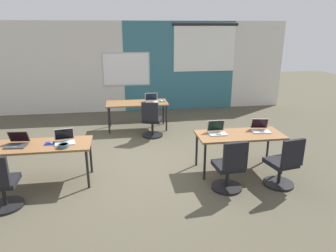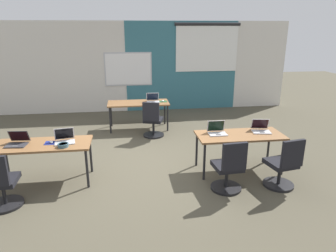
{
  "view_description": "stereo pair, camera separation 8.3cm",
  "coord_description": "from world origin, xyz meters",
  "px_view_note": "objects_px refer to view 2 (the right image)",
  "views": [
    {
      "loc": [
        -0.39,
        -5.71,
        2.61
      ],
      "look_at": [
        0.46,
        -0.21,
        0.82
      ],
      "focal_mm": 32.85,
      "sensor_mm": 36.0,
      "label": 1
    },
    {
      "loc": [
        -0.3,
        -5.73,
        2.61
      ],
      "look_at": [
        0.46,
        -0.21,
        0.82
      ],
      "focal_mm": 32.85,
      "sensor_mm": 36.0,
      "label": 2
    }
  ],
  "objects_px": {
    "laptop_near_right_end": "(261,129)",
    "mouse_far_right": "(163,101)",
    "desk_near_left": "(43,147)",
    "desk_near_right": "(240,137)",
    "snack_bowl": "(63,145)",
    "desk_far_center": "(138,105)",
    "mouse_near_left_inner": "(51,142)",
    "chair_far_right": "(153,122)",
    "laptop_far_right": "(153,100)",
    "laptop_near_right_inner": "(217,131)",
    "laptop_near_left_end": "(17,142)",
    "chair_near_left_end": "(0,186)",
    "chair_near_right_end": "(283,167)",
    "chair_near_right_inner": "(229,170)",
    "laptop_near_left_inner": "(65,139)"
  },
  "relations": [
    {
      "from": "desk_far_center",
      "to": "desk_near_right",
      "type": "bearing_deg",
      "value": -57.99
    },
    {
      "from": "mouse_near_left_inner",
      "to": "laptop_far_right",
      "type": "distance_m",
      "value": 3.43
    },
    {
      "from": "mouse_near_left_inner",
      "to": "laptop_far_right",
      "type": "height_order",
      "value": "laptop_far_right"
    },
    {
      "from": "desk_far_center",
      "to": "laptop_far_right",
      "type": "height_order",
      "value": "laptop_far_right"
    },
    {
      "from": "desk_near_right",
      "to": "desk_far_center",
      "type": "height_order",
      "value": "same"
    },
    {
      "from": "laptop_near_left_end",
      "to": "mouse_far_right",
      "type": "distance_m",
      "value": 3.97
    },
    {
      "from": "desk_far_center",
      "to": "laptop_near_left_inner",
      "type": "bearing_deg",
      "value": -116.63
    },
    {
      "from": "chair_near_right_inner",
      "to": "snack_bowl",
      "type": "height_order",
      "value": "chair_near_right_inner"
    },
    {
      "from": "chair_near_right_end",
      "to": "chair_near_right_inner",
      "type": "relative_size",
      "value": 1.0
    },
    {
      "from": "desk_near_right",
      "to": "mouse_far_right",
      "type": "relative_size",
      "value": 14.51
    },
    {
      "from": "mouse_far_right",
      "to": "snack_bowl",
      "type": "bearing_deg",
      "value": -124.0
    },
    {
      "from": "laptop_near_left_end",
      "to": "desk_near_left",
      "type": "bearing_deg",
      "value": 3.31
    },
    {
      "from": "chair_near_left_end",
      "to": "chair_near_right_inner",
      "type": "relative_size",
      "value": 1.0
    },
    {
      "from": "desk_near_right",
      "to": "laptop_near_right_end",
      "type": "distance_m",
      "value": 0.47
    },
    {
      "from": "desk_far_center",
      "to": "laptop_near_right_inner",
      "type": "bearing_deg",
      "value": -63.71
    },
    {
      "from": "desk_far_center",
      "to": "mouse_near_left_inner",
      "type": "xyz_separation_m",
      "value": [
        -1.61,
        -2.78,
        0.08
      ]
    },
    {
      "from": "desk_near_left",
      "to": "laptop_near_right_end",
      "type": "bearing_deg",
      "value": 1.46
    },
    {
      "from": "laptop_near_right_end",
      "to": "chair_near_left_end",
      "type": "xyz_separation_m",
      "value": [
        -4.4,
        -0.88,
        -0.39
      ]
    },
    {
      "from": "desk_near_right",
      "to": "snack_bowl",
      "type": "height_order",
      "value": "snack_bowl"
    },
    {
      "from": "laptop_near_left_end",
      "to": "chair_near_left_end",
      "type": "distance_m",
      "value": 0.88
    },
    {
      "from": "desk_near_left",
      "to": "chair_far_right",
      "type": "bearing_deg",
      "value": 45.29
    },
    {
      "from": "desk_near_left",
      "to": "laptop_near_left_end",
      "type": "distance_m",
      "value": 0.42
    },
    {
      "from": "mouse_far_right",
      "to": "chair_far_right",
      "type": "relative_size",
      "value": 0.12
    },
    {
      "from": "laptop_near_right_inner",
      "to": "desk_near_left",
      "type": "bearing_deg",
      "value": -177.79
    },
    {
      "from": "laptop_near_right_end",
      "to": "chair_far_right",
      "type": "relative_size",
      "value": 0.41
    },
    {
      "from": "desk_near_right",
      "to": "mouse_near_left_inner",
      "type": "height_order",
      "value": "mouse_near_left_inner"
    },
    {
      "from": "desk_far_center",
      "to": "chair_far_right",
      "type": "bearing_deg",
      "value": -66.44
    },
    {
      "from": "chair_near_right_end",
      "to": "mouse_far_right",
      "type": "xyz_separation_m",
      "value": [
        -1.59,
        3.57,
        0.36
      ]
    },
    {
      "from": "desk_near_right",
      "to": "chair_near_right_end",
      "type": "bearing_deg",
      "value": -56.86
    },
    {
      "from": "laptop_far_right",
      "to": "mouse_far_right",
      "type": "bearing_deg",
      "value": 1.49
    },
    {
      "from": "desk_near_right",
      "to": "chair_far_right",
      "type": "distance_m",
      "value": 2.55
    },
    {
      "from": "laptop_far_right",
      "to": "laptop_near_right_inner",
      "type": "distance_m",
      "value": 2.87
    },
    {
      "from": "desk_far_center",
      "to": "snack_bowl",
      "type": "distance_m",
      "value": 3.3
    },
    {
      "from": "desk_far_center",
      "to": "mouse_far_right",
      "type": "xyz_separation_m",
      "value": [
        0.65,
        0.01,
        0.08
      ]
    },
    {
      "from": "chair_near_right_end",
      "to": "mouse_far_right",
      "type": "height_order",
      "value": "chair_near_right_end"
    },
    {
      "from": "desk_near_right",
      "to": "chair_far_right",
      "type": "xyz_separation_m",
      "value": [
        -1.44,
        2.08,
        -0.28
      ]
    },
    {
      "from": "chair_far_right",
      "to": "laptop_near_left_end",
      "type": "bearing_deg",
      "value": 57.65
    },
    {
      "from": "laptop_near_left_inner",
      "to": "laptop_near_right_inner",
      "type": "height_order",
      "value": "laptop_near_right_inner"
    },
    {
      "from": "laptop_near_right_end",
      "to": "mouse_far_right",
      "type": "xyz_separation_m",
      "value": [
        -1.54,
        2.71,
        -0.03
      ]
    },
    {
      "from": "laptop_near_right_end",
      "to": "mouse_far_right",
      "type": "bearing_deg",
      "value": 129.67
    },
    {
      "from": "mouse_near_left_inner",
      "to": "laptop_near_left_end",
      "type": "bearing_deg",
      "value": -179.72
    },
    {
      "from": "laptop_near_left_end",
      "to": "chair_near_left_end",
      "type": "height_order",
      "value": "laptop_near_left_end"
    },
    {
      "from": "mouse_near_left_inner",
      "to": "laptop_far_right",
      "type": "bearing_deg",
      "value": 54.38
    },
    {
      "from": "desk_near_left",
      "to": "chair_far_right",
      "type": "height_order",
      "value": "chair_far_right"
    },
    {
      "from": "mouse_near_left_inner",
      "to": "snack_bowl",
      "type": "relative_size",
      "value": 0.64
    },
    {
      "from": "chair_near_left_end",
      "to": "mouse_far_right",
      "type": "xyz_separation_m",
      "value": [
        2.86,
        3.59,
        0.36
      ]
    },
    {
      "from": "chair_far_right",
      "to": "snack_bowl",
      "type": "xyz_separation_m",
      "value": [
        -1.69,
        -2.29,
        0.38
      ]
    },
    {
      "from": "mouse_near_left_inner",
      "to": "chair_far_right",
      "type": "xyz_separation_m",
      "value": [
        1.92,
        2.07,
        -0.36
      ]
    },
    {
      "from": "chair_near_right_end",
      "to": "chair_far_right",
      "type": "relative_size",
      "value": 1.0
    },
    {
      "from": "desk_near_right",
      "to": "chair_near_right_end",
      "type": "xyz_separation_m",
      "value": [
        0.5,
        -0.76,
        -0.28
      ]
    }
  ]
}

